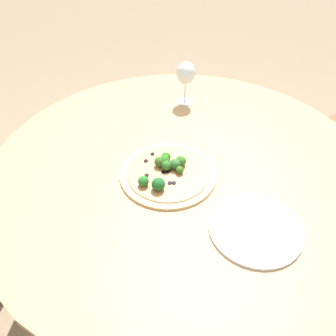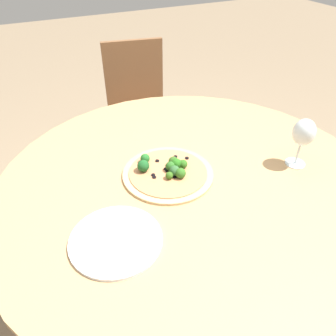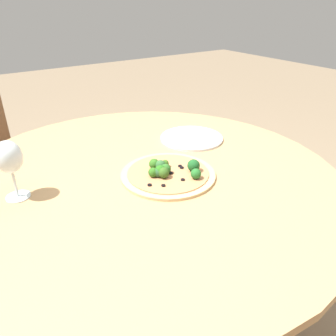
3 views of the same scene
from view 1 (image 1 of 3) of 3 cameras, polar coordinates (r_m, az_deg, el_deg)
name	(u,v)px [view 1 (image 1 of 3)]	position (r m, az deg, el deg)	size (l,w,h in m)	color
ground_plane	(178,274)	(1.77, 1.73, -17.94)	(12.00, 12.00, 0.00)	#847056
dining_table	(182,174)	(1.21, 2.39, -1.04)	(1.38, 1.38, 0.76)	tan
pizza	(167,172)	(1.11, -0.14, -0.62)	(0.33, 0.33, 0.06)	tan
wine_glass	(186,74)	(1.45, 3.11, 15.96)	(0.08, 0.08, 0.19)	silver
plate_near	(255,228)	(0.99, 14.92, -10.09)	(0.27, 0.27, 0.01)	silver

